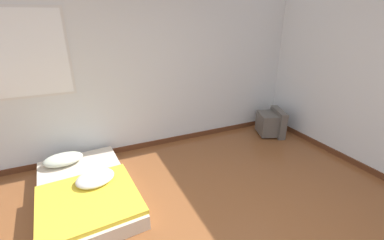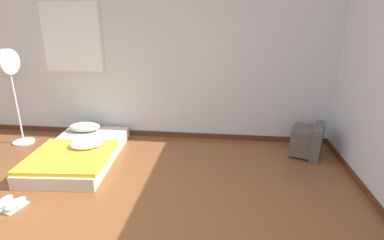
{
  "view_description": "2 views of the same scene",
  "coord_description": "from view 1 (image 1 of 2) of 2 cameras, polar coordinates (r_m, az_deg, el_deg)",
  "views": [
    {
      "loc": [
        -0.83,
        -1.21,
        2.12
      ],
      "look_at": [
        0.62,
        1.96,
        0.71
      ],
      "focal_mm": 24.0,
      "sensor_mm": 36.0,
      "label": 1
    },
    {
      "loc": [
        1.17,
        -2.05,
        1.99
      ],
      "look_at": [
        0.71,
        1.92,
        0.61
      ],
      "focal_mm": 28.0,
      "sensor_mm": 36.0,
      "label": 2
    }
  ],
  "objects": [
    {
      "name": "crt_tv",
      "position": [
        5.11,
        17.19,
        -0.63
      ],
      "size": [
        0.57,
        0.62,
        0.5
      ],
      "color": "#56514C",
      "rests_on": "ground_plane"
    },
    {
      "name": "mattress_bed",
      "position": [
        3.57,
        -22.68,
        -14.02
      ],
      "size": [
        1.19,
        1.87,
        0.32
      ],
      "color": "beige",
      "rests_on": "ground_plane"
    },
    {
      "name": "wall_back",
      "position": [
        4.15,
        -13.17,
        9.99
      ],
      "size": [
        8.13,
        0.08,
        2.6
      ],
      "color": "silver",
      "rests_on": "ground_plane"
    }
  ]
}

